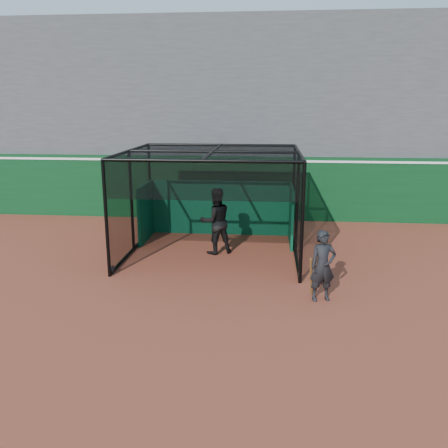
{
  "coord_description": "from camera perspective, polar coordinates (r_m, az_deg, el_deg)",
  "views": [
    {
      "loc": [
        2.21,
        -10.1,
        4.49
      ],
      "look_at": [
        1.06,
        2.0,
        1.4
      ],
      "focal_mm": 38.0,
      "sensor_mm": 36.0,
      "label": 1
    }
  ],
  "objects": [
    {
      "name": "grandstand",
      "position": [
        22.48,
        -0.23,
        14.23
      ],
      "size": [
        50.0,
        7.85,
        8.95
      ],
      "color": "#4C4C4F",
      "rests_on": "ground"
    },
    {
      "name": "ground",
      "position": [
        11.27,
        -6.42,
        -9.31
      ],
      "size": [
        120.0,
        120.0,
        0.0
      ],
      "primitive_type": "plane",
      "color": "brown",
      "rests_on": "ground"
    },
    {
      "name": "batter",
      "position": [
        14.45,
        -1.01,
        0.36
      ],
      "size": [
        1.23,
        1.13,
        2.04
      ],
      "primitive_type": "imported",
      "rotation": [
        0.0,
        0.0,
        3.6
      ],
      "color": "black",
      "rests_on": "ground"
    },
    {
      "name": "batting_cage",
      "position": [
        14.37,
        -1.33,
        2.48
      ],
      "size": [
        5.14,
        4.74,
        3.12
      ],
      "color": "black",
      "rests_on": "ground"
    },
    {
      "name": "on_deck_player",
      "position": [
        11.25,
        11.79,
        -4.97
      ],
      "size": [
        0.7,
        0.56,
        1.69
      ],
      "color": "black",
      "rests_on": "ground"
    },
    {
      "name": "outfield_wall",
      "position": [
        19.0,
        -1.34,
        4.56
      ],
      "size": [
        50.0,
        0.5,
        2.5
      ],
      "color": "#0A3A18",
      "rests_on": "ground"
    }
  ]
}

